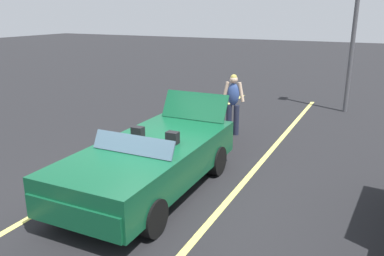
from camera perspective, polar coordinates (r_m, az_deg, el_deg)
The scene contains 9 objects.
ground_plane at distance 7.43m, azimuth -6.06°, elevation -9.19°, with size 80.00×80.00×0.00m, color black.
lot_line_near at distance 8.12m, azimuth -13.69°, elevation -7.27°, with size 18.00×0.12×0.01m, color #EAE066.
lot_line_mid at distance 6.85m, azimuth 4.43°, elevation -11.54°, with size 18.00×0.12×0.01m, color #EAE066.
convertible_car at distance 7.04m, azimuth -7.04°, elevation -5.49°, with size 4.23×1.88×1.50m.
suitcase_large_black at distance 11.05m, azimuth 0.34°, elevation 1.71°, with size 0.52×0.37×1.02m.
suitcase_medium_bright at distance 9.75m, azimuth 2.73°, elevation -0.73°, with size 0.44×0.46×0.90m.
suitcase_small_carryon at distance 10.14m, azimuth -2.57°, elevation -0.38°, with size 0.39×0.37×0.79m.
traveler_person at distance 10.47m, azimuth 6.04°, elevation 3.93°, with size 0.29×0.61×1.65m.
parking_lamp_post at distance 13.67m, azimuth 22.91°, elevation 15.32°, with size 0.50×0.24×5.55m.
Camera 1 is at (5.62, 3.62, 3.25)m, focal length 36.42 mm.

